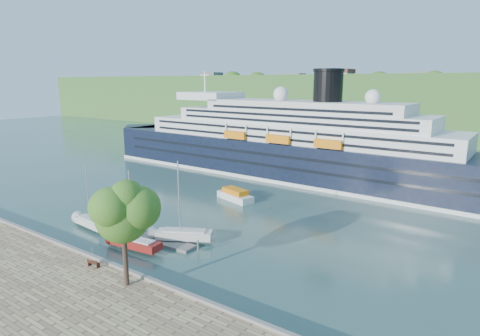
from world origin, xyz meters
The scene contains 11 objects.
ground centered at (0.00, 0.00, 0.00)m, with size 400.00×400.00×0.00m, color #294943.
far_hillside centered at (0.00, 145.00, 12.00)m, with size 400.00×50.00×24.00m, color #2D5B24.
quay_coping centered at (0.00, -0.20, 1.15)m, with size 220.00×0.50×0.30m, color slate.
cruise_ship centered at (-1.73, 53.20, 11.92)m, with size 106.20×15.46×23.85m, color black, non-canonical shape.
park_bench centered at (5.61, -1.56, 1.49)m, with size 1.52×0.63×0.98m, color #411F12, non-canonical shape.
promenade_tree centered at (11.86, -2.13, 7.00)m, with size 7.24×7.24×11.99m, color #325C18, non-canonical shape.
floating_pontoon centered at (0.93, 8.89, 0.21)m, with size 18.55×2.27×0.41m, color gray, non-canonical shape.
sailboat_white_near centered at (-7.10, 7.08, 4.69)m, with size 7.27×2.02×9.38m, color silver, non-canonical shape.
sailboat_red centered at (4.31, 5.53, 5.00)m, with size 7.74×2.15×9.99m, color maroon, non-canonical shape.
sailboat_white_far centered at (7.48, 11.10, 5.32)m, with size 8.24×2.29×10.65m, color silver, non-canonical shape.
tender_launch centered at (1.58, 31.04, 1.07)m, with size 7.72×2.64×2.13m, color orange, non-canonical shape.
Camera 1 is at (42.59, -26.07, 21.14)m, focal length 30.00 mm.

